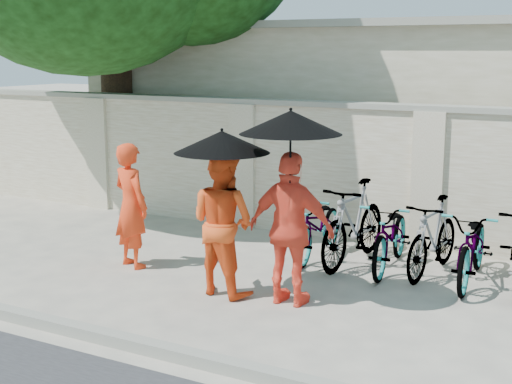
% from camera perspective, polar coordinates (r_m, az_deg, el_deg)
% --- Properties ---
extents(ground, '(80.00, 80.00, 0.00)m').
position_cam_1_polar(ground, '(8.68, -5.21, -7.85)').
color(ground, '#BEB39E').
extents(kerb, '(40.00, 0.16, 0.12)m').
position_cam_1_polar(kerb, '(7.39, -12.64, -11.07)').
color(kerb, gray).
rests_on(kerb, ground).
extents(compound_wall, '(20.00, 0.30, 2.00)m').
position_cam_1_polar(compound_wall, '(10.79, 8.63, 1.35)').
color(compound_wall, white).
rests_on(compound_wall, ground).
extents(building_behind, '(14.00, 6.00, 3.20)m').
position_cam_1_polar(building_behind, '(14.10, 17.85, 5.71)').
color(building_behind, beige).
rests_on(building_behind, ground).
extents(monk_left, '(0.70, 0.57, 1.66)m').
position_cam_1_polar(monk_left, '(9.52, -9.97, -1.07)').
color(monk_left, '#FF3D17').
rests_on(monk_left, ground).
extents(monk_center, '(0.93, 0.78, 1.72)m').
position_cam_1_polar(monk_center, '(8.35, -2.69, -2.45)').
color(monk_center, '#F9541B').
rests_on(monk_center, ground).
extents(parasol_center, '(1.10, 1.10, 0.97)m').
position_cam_1_polar(parasol_center, '(8.08, -2.74, 4.03)').
color(parasol_center, black).
rests_on(parasol_center, ground).
extents(monk_right, '(1.03, 0.43, 1.75)m').
position_cam_1_polar(monk_right, '(7.97, 2.82, -2.99)').
color(monk_right, '#FF4C30').
rests_on(monk_right, ground).
extents(parasol_right, '(1.12, 1.12, 1.22)m').
position_cam_1_polar(parasol_right, '(7.68, 2.79, 5.58)').
color(parasol_right, black).
rests_on(parasol_right, ground).
extents(bike_0, '(0.71, 1.76, 0.90)m').
position_cam_1_polar(bike_0, '(9.91, 5.04, -2.69)').
color(bike_0, '#9290A0').
rests_on(bike_0, ground).
extents(bike_1, '(0.67, 1.90, 1.12)m').
position_cam_1_polar(bike_1, '(9.64, 7.82, -2.48)').
color(bike_1, '#9290A0').
rests_on(bike_1, ground).
extents(bike_2, '(0.79, 1.83, 0.93)m').
position_cam_1_polar(bike_2, '(9.48, 10.77, -3.40)').
color(bike_2, '#9290A0').
rests_on(bike_2, ground).
extents(bike_3, '(0.64, 1.69, 0.99)m').
position_cam_1_polar(bike_3, '(9.38, 13.96, -3.51)').
color(bike_3, '#9290A0').
rests_on(bike_3, ground).
extents(bike_4, '(0.74, 1.85, 0.95)m').
position_cam_1_polar(bike_4, '(9.17, 17.00, -4.13)').
color(bike_4, '#9290A0').
rests_on(bike_4, ground).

